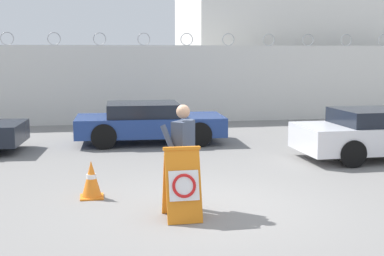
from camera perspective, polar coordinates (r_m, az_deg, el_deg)
name	(u,v)px	position (r m, az deg, el deg)	size (l,w,h in m)	color
ground_plane	(209,207)	(9.28, 1.83, -8.39)	(90.00, 90.00, 0.00)	gray
perimeter_wall	(144,84)	(19.97, -5.10, 4.68)	(36.00, 0.30, 3.33)	silver
building_block	(275,50)	(26.47, 8.81, 8.17)	(8.70, 6.89, 5.39)	silver
barricade_sign	(182,183)	(8.48, -1.05, -5.92)	(0.60, 0.66, 1.17)	orange
security_guard	(183,151)	(8.93, -0.97, -2.49)	(0.63, 0.55, 1.78)	black
traffic_cone_near	(91,179)	(9.92, -10.68, -5.42)	(0.42, 0.42, 0.69)	orange
parked_car_rear_sedan	(148,122)	(15.60, -4.67, 0.63)	(4.33, 2.15, 1.17)	black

